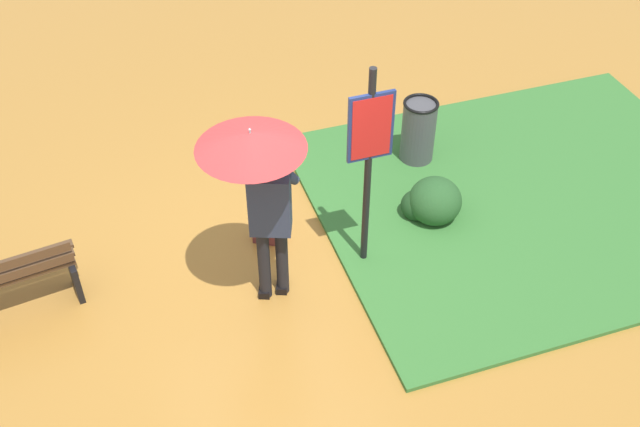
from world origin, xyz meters
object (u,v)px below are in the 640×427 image
handbag (267,232)px  trash_bin (418,132)px  park_bench (2,281)px  info_sign_post (369,149)px  person_with_umbrella (259,173)px

handbag → trash_bin: (-2.08, -0.80, 0.29)m
handbag → park_bench: 2.66m
info_sign_post → person_with_umbrella: bearing=7.7°
info_sign_post → handbag: 1.69m
info_sign_post → park_bench: size_ratio=1.64×
person_with_umbrella → park_bench: bearing=-14.0°
person_with_umbrella → trash_bin: bearing=-146.0°
trash_bin → handbag: bearing=20.9°
person_with_umbrella → info_sign_post: 1.10m
park_bench → person_with_umbrella: bearing=166.0°
info_sign_post → trash_bin: (-1.21, -1.41, -1.03)m
trash_bin → person_with_umbrella: bearing=34.0°
handbag → trash_bin: trash_bin is taller
park_bench → trash_bin: 4.82m
person_with_umbrella → handbag: (-0.22, -0.76, -1.42)m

